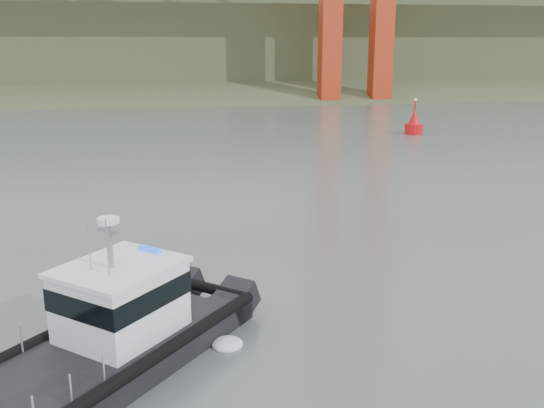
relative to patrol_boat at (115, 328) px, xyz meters
The scene contains 4 objects.
ground 7.67m from the patrol_boat, ahead, with size 400.00×400.00×0.00m, color #485551.
headlands 125.31m from the patrol_boat, 86.54° to the left, with size 500.00×105.36×27.12m.
patrol_boat is the anchor object (origin of this frame).
nav_buoy 49.28m from the patrol_boat, 58.06° to the left, with size 1.82×1.82×3.79m.
Camera 1 is at (-5.66, -15.93, 9.22)m, focal length 40.00 mm.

